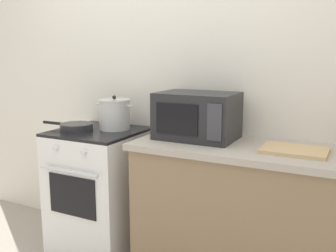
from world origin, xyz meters
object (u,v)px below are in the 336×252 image
stock_pot (115,114)px  frying_pan (76,127)px  stove (100,190)px  cutting_board (294,150)px  microwave (197,116)px

stock_pot → frying_pan: size_ratio=0.72×
stove → cutting_board: size_ratio=2.56×
frying_pan → microwave: microwave is taller
frying_pan → microwave: size_ratio=0.87×
cutting_board → frying_pan: bearing=-177.2°
stove → frying_pan: size_ratio=2.11×
stock_pot → microwave: bearing=-0.9°
stock_pot → cutting_board: size_ratio=0.87×
stock_pot → frying_pan: stock_pot is taller
microwave → cutting_board: bearing=-7.1°
stove → stock_pot: 0.58m
stock_pot → cutting_board: 1.29m
frying_pan → cutting_board: 1.51m
microwave → cutting_board: 0.64m
frying_pan → microwave: bearing=9.7°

